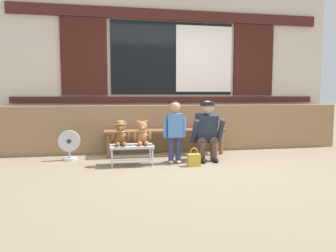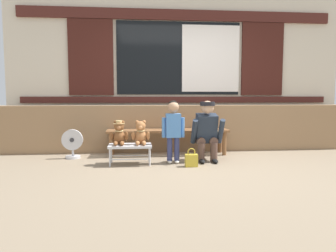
{
  "view_description": "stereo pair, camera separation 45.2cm",
  "coord_description": "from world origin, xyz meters",
  "px_view_note": "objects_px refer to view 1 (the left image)",
  "views": [
    {
      "loc": [
        -1.26,
        -4.36,
        1.04
      ],
      "look_at": [
        -0.33,
        0.58,
        0.55
      ],
      "focal_mm": 34.12,
      "sensor_mm": 36.0,
      "label": 1
    },
    {
      "loc": [
        -0.81,
        -4.43,
        1.04
      ],
      "look_at": [
        -0.33,
        0.58,
        0.55
      ],
      "focal_mm": 34.12,
      "sensor_mm": 36.0,
      "label": 2
    }
  ],
  "objects_px": {
    "wooden_bench_long": "(165,133)",
    "teddy_bear_plain": "(142,134)",
    "handbag_on_ground": "(194,160)",
    "floor_fan": "(69,145)",
    "teddy_bear_with_hat": "(121,134)",
    "small_display_bench": "(132,147)",
    "child_standing": "(175,125)",
    "adult_crouching": "(207,130)"
  },
  "relations": [
    {
      "from": "teddy_bear_plain",
      "to": "handbag_on_ground",
      "type": "xyz_separation_m",
      "value": [
        0.73,
        -0.24,
        -0.37
      ]
    },
    {
      "from": "wooden_bench_long",
      "to": "teddy_bear_plain",
      "type": "distance_m",
      "value": 0.88
    },
    {
      "from": "teddy_bear_with_hat",
      "to": "child_standing",
      "type": "distance_m",
      "value": 0.82
    },
    {
      "from": "handbag_on_ground",
      "to": "floor_fan",
      "type": "xyz_separation_m",
      "value": [
        -1.84,
        0.79,
        0.14
      ]
    },
    {
      "from": "teddy_bear_plain",
      "to": "floor_fan",
      "type": "bearing_deg",
      "value": 153.83
    },
    {
      "from": "small_display_bench",
      "to": "child_standing",
      "type": "height_order",
      "value": "child_standing"
    },
    {
      "from": "small_display_bench",
      "to": "floor_fan",
      "type": "xyz_separation_m",
      "value": [
        -0.95,
        0.55,
        -0.03
      ]
    },
    {
      "from": "adult_crouching",
      "to": "handbag_on_ground",
      "type": "height_order",
      "value": "adult_crouching"
    },
    {
      "from": "wooden_bench_long",
      "to": "teddy_bear_plain",
      "type": "relative_size",
      "value": 5.78
    },
    {
      "from": "wooden_bench_long",
      "to": "floor_fan",
      "type": "bearing_deg",
      "value": -173.48
    },
    {
      "from": "teddy_bear_plain",
      "to": "small_display_bench",
      "type": "bearing_deg",
      "value": -179.49
    },
    {
      "from": "adult_crouching",
      "to": "teddy_bear_with_hat",
      "type": "bearing_deg",
      "value": -174.8
    },
    {
      "from": "teddy_bear_plain",
      "to": "floor_fan",
      "type": "relative_size",
      "value": 0.76
    },
    {
      "from": "handbag_on_ground",
      "to": "floor_fan",
      "type": "relative_size",
      "value": 0.57
    },
    {
      "from": "handbag_on_ground",
      "to": "teddy_bear_with_hat",
      "type": "bearing_deg",
      "value": 167.1
    },
    {
      "from": "wooden_bench_long",
      "to": "floor_fan",
      "type": "xyz_separation_m",
      "value": [
        -1.59,
        -0.18,
        -0.13
      ]
    },
    {
      "from": "wooden_bench_long",
      "to": "teddy_bear_with_hat",
      "type": "height_order",
      "value": "teddy_bear_with_hat"
    },
    {
      "from": "handbag_on_ground",
      "to": "floor_fan",
      "type": "distance_m",
      "value": 2.01
    },
    {
      "from": "wooden_bench_long",
      "to": "handbag_on_ground",
      "type": "height_order",
      "value": "wooden_bench_long"
    },
    {
      "from": "handbag_on_ground",
      "to": "floor_fan",
      "type": "height_order",
      "value": "floor_fan"
    },
    {
      "from": "child_standing",
      "to": "adult_crouching",
      "type": "distance_m",
      "value": 0.57
    },
    {
      "from": "teddy_bear_plain",
      "to": "child_standing",
      "type": "distance_m",
      "value": 0.51
    },
    {
      "from": "child_standing",
      "to": "floor_fan",
      "type": "relative_size",
      "value": 2.0
    },
    {
      "from": "wooden_bench_long",
      "to": "teddy_bear_plain",
      "type": "bearing_deg",
      "value": -123.33
    },
    {
      "from": "teddy_bear_with_hat",
      "to": "floor_fan",
      "type": "relative_size",
      "value": 0.76
    },
    {
      "from": "wooden_bench_long",
      "to": "teddy_bear_with_hat",
      "type": "relative_size",
      "value": 5.78
    },
    {
      "from": "adult_crouching",
      "to": "handbag_on_ground",
      "type": "bearing_deg",
      "value": -130.48
    },
    {
      "from": "floor_fan",
      "to": "teddy_bear_with_hat",
      "type": "bearing_deg",
      "value": -34.58
    },
    {
      "from": "adult_crouching",
      "to": "child_standing",
      "type": "bearing_deg",
      "value": -168.52
    },
    {
      "from": "floor_fan",
      "to": "teddy_bear_plain",
      "type": "bearing_deg",
      "value": -26.17
    },
    {
      "from": "floor_fan",
      "to": "adult_crouching",
      "type": "bearing_deg",
      "value": -11.08
    },
    {
      "from": "teddy_bear_plain",
      "to": "handbag_on_ground",
      "type": "distance_m",
      "value": 0.85
    },
    {
      "from": "wooden_bench_long",
      "to": "adult_crouching",
      "type": "height_order",
      "value": "adult_crouching"
    },
    {
      "from": "teddy_bear_plain",
      "to": "handbag_on_ground",
      "type": "height_order",
      "value": "teddy_bear_plain"
    },
    {
      "from": "child_standing",
      "to": "adult_crouching",
      "type": "xyz_separation_m",
      "value": [
        0.55,
        0.11,
        -0.11
      ]
    },
    {
      "from": "wooden_bench_long",
      "to": "small_display_bench",
      "type": "bearing_deg",
      "value": -131.21
    },
    {
      "from": "handbag_on_ground",
      "to": "adult_crouching",
      "type": "bearing_deg",
      "value": 49.52
    },
    {
      "from": "child_standing",
      "to": "handbag_on_ground",
      "type": "bearing_deg",
      "value": -46.84
    },
    {
      "from": "wooden_bench_long",
      "to": "adult_crouching",
      "type": "relative_size",
      "value": 2.21
    },
    {
      "from": "small_display_bench",
      "to": "teddy_bear_plain",
      "type": "height_order",
      "value": "teddy_bear_plain"
    },
    {
      "from": "teddy_bear_plain",
      "to": "child_standing",
      "type": "xyz_separation_m",
      "value": [
        0.49,
        0.01,
        0.13
      ]
    },
    {
      "from": "child_standing",
      "to": "adult_crouching",
      "type": "bearing_deg",
      "value": 11.48
    }
  ]
}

